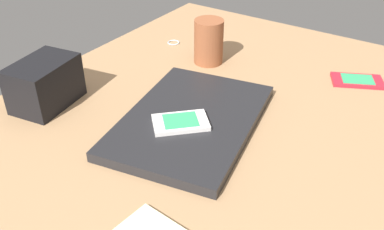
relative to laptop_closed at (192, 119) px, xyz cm
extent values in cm
cube|color=#9E7751|center=(0.49, -0.75, -2.51)|extent=(120.00, 80.00, 3.00)
cube|color=black|center=(0.00, 0.00, 0.00)|extent=(38.91, 29.81, 2.02)
cube|color=silver|center=(3.91, 0.02, 1.45)|extent=(11.74, 11.81, 0.89)
cube|color=#33A566|center=(3.91, 0.02, 1.97)|extent=(8.01, 8.04, 0.14)
cube|color=red|center=(-34.89, 22.22, -0.60)|extent=(10.39, 12.81, 0.81)
cube|color=#33A566|center=(-34.89, 22.22, -0.13)|extent=(7.32, 8.37, 0.14)
cylinder|color=brown|center=(-25.04, -11.77, 4.43)|extent=(7.10, 7.10, 10.88)
cube|color=black|center=(10.48, -29.35, 3.79)|extent=(15.28, 11.45, 9.60)
torus|color=silver|center=(-29.53, -25.69, -0.83)|extent=(3.29, 3.29, 0.36)
camera|label=1|loc=(58.30, 38.75, 46.78)|focal=40.35mm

